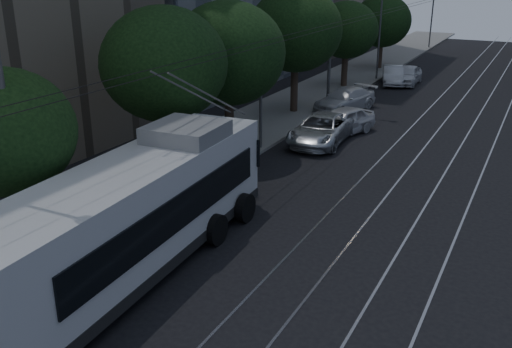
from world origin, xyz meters
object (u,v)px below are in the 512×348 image
object	(u,v)px
pickup_silver	(322,129)
car_white_a	(342,121)
car_white_b	(345,100)
car_white_c	(393,75)
streetlamp_near	(11,73)
car_white_d	(407,75)
streetlamp_far	(338,8)
trolleybus	(132,216)

from	to	relation	value
pickup_silver	car_white_a	world-z (taller)	car_white_a
car_white_a	car_white_b	bearing A→B (deg)	125.40
car_white_a	car_white_c	distance (m)	14.66
car_white_c	streetlamp_near	world-z (taller)	streetlamp_near
car_white_a	car_white_d	size ratio (longest dim) A/B	1.03
car_white_c	streetlamp_far	xyz separation A→B (m)	(-1.60, -8.42, 5.31)
trolleybus	streetlamp_far	size ratio (longest dim) A/B	1.28
trolleybus	car_white_b	distance (m)	21.56
trolleybus	streetlamp_near	size ratio (longest dim) A/B	1.29
car_white_b	car_white_c	bearing A→B (deg)	104.41
trolleybus	pickup_silver	distance (m)	14.56
car_white_a	streetlamp_far	size ratio (longest dim) A/B	0.43
pickup_silver	streetlamp_near	world-z (taller)	streetlamp_near
pickup_silver	car_white_b	bearing A→B (deg)	97.29
streetlamp_far	car_white_d	bearing A→B (deg)	73.89
streetlamp_near	streetlamp_far	size ratio (longest dim) A/B	0.99
trolleybus	car_white_d	size ratio (longest dim) A/B	3.07
car_white_a	streetlamp_near	distance (m)	19.05
car_white_b	car_white_c	distance (m)	9.51
car_white_b	car_white_c	size ratio (longest dim) A/B	1.14
car_white_d	streetlamp_near	size ratio (longest dim) A/B	0.42
car_white_a	car_white_d	world-z (taller)	car_white_a
car_white_c	car_white_b	bearing A→B (deg)	-109.67
car_white_d	streetlamp_near	bearing A→B (deg)	-95.94
streetlamp_far	car_white_b	bearing A→B (deg)	-44.75
pickup_silver	streetlamp_near	bearing A→B (deg)	-100.30
trolleybus	pickup_silver	xyz separation A→B (m)	(0.23, 14.52, -1.02)
car_white_b	streetlamp_far	world-z (taller)	streetlamp_far
pickup_silver	car_white_a	size ratio (longest dim) A/B	1.21
pickup_silver	streetlamp_far	size ratio (longest dim) A/B	0.52
streetlamp_near	car_white_d	bearing A→B (deg)	85.57
streetlamp_far	pickup_silver	bearing A→B (deg)	-74.27
car_white_a	streetlamp_near	size ratio (longest dim) A/B	0.43
car_white_a	streetlamp_near	bearing A→B (deg)	-80.39
car_white_c	car_white_d	xyz separation A→B (m)	(0.97, 0.50, 0.02)
car_white_a	streetlamp_far	distance (m)	8.56
car_white_c	car_white_d	size ratio (longest dim) A/B	1.00
trolleybus	car_white_b	bearing A→B (deg)	89.25
car_white_b	streetlamp_far	size ratio (longest dim) A/B	0.48
trolleybus	streetlamp_near	distance (m)	4.99
car_white_a	car_white_b	size ratio (longest dim) A/B	0.90
car_white_a	car_white_d	xyz separation A→B (m)	(-0.11, 15.12, -0.02)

